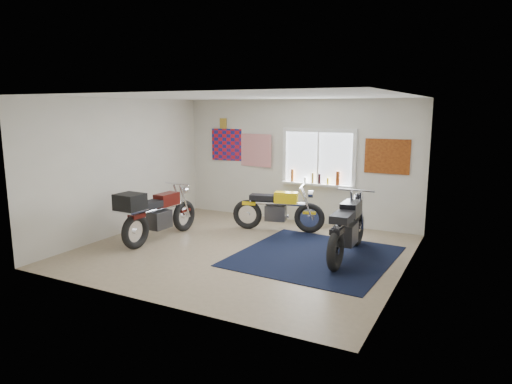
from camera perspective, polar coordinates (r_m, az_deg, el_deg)
The scene contains 10 objects.
ground at distance 8.23m, azimuth -1.63°, elevation -7.30°, with size 5.50×5.50×0.00m, color #9E896B.
room_shell at distance 7.89m, azimuth -1.69°, elevation 4.13°, with size 5.50×5.50×5.50m.
navy_rug at distance 7.96m, azimuth 7.32°, elevation -7.95°, with size 2.50×2.60×0.01m, color black.
window_assembly at distance 9.95m, azimuth 7.80°, elevation 3.78°, with size 1.66×0.17×1.26m.
oil_bottles at distance 9.92m, azimuth 7.88°, elevation 1.76°, with size 1.12×0.09×0.30m.
flag_display at distance 10.94m, azimuth -4.12°, elevation 8.55°, with size 1.60×0.10×1.17m.
triumph_poster at distance 9.56m, azimuth 16.08°, elevation 4.29°, with size 0.90×0.03×0.70m, color #A54C14.
yellow_triumph at distance 9.42m, azimuth 2.71°, elevation -2.32°, with size 1.91×0.68×0.97m.
black_chrome_bike at distance 7.89m, azimuth 11.35°, elevation -4.65°, with size 0.65×2.14×1.10m.
maroon_tourer at distance 8.85m, azimuth -12.51°, elevation -2.66°, with size 0.62×2.05×1.04m.
Camera 1 is at (3.81, -6.85, 2.51)m, focal length 32.00 mm.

